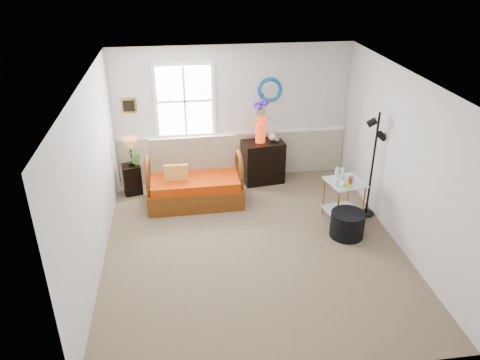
{
  "coord_description": "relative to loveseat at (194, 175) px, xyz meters",
  "views": [
    {
      "loc": [
        -1.0,
        -5.96,
        4.19
      ],
      "look_at": [
        -0.16,
        0.26,
        1.02
      ],
      "focal_mm": 35.0,
      "sensor_mm": 36.0,
      "label": 1
    }
  ],
  "objects": [
    {
      "name": "lamp_stand",
      "position": [
        -1.14,
        0.5,
        -0.26
      ],
      "size": [
        0.38,
        0.38,
        0.56
      ],
      "primitive_type": null,
      "rotation": [
        0.0,
        0.0,
        0.22
      ],
      "color": "black",
      "rests_on": "floor"
    },
    {
      "name": "side_table",
      "position": [
        2.44,
        -0.94,
        -0.19
      ],
      "size": [
        0.66,
        0.66,
        0.72
      ],
      "primitive_type": null,
      "rotation": [
        0.0,
        0.0,
        0.18
      ],
      "color": "#C37E30",
      "rests_on": "floor"
    },
    {
      "name": "tabletop_items",
      "position": [
        2.4,
        -0.97,
        0.28
      ],
      "size": [
        0.43,
        0.43,
        0.22
      ],
      "primitive_type": null,
      "rotation": [
        0.0,
        0.0,
        -0.19
      ],
      "color": "silver",
      "rests_on": "side_table"
    },
    {
      "name": "loveseat",
      "position": [
        0.0,
        0.0,
        0.0
      ],
      "size": [
        1.7,
        0.99,
        1.09
      ],
      "primitive_type": null,
      "rotation": [
        0.0,
        0.0,
        0.03
      ],
      "color": "#67370F",
      "rests_on": "floor"
    },
    {
      "name": "floor_lamp",
      "position": [
        2.92,
        -0.83,
        0.38
      ],
      "size": [
        0.34,
        0.34,
        1.85
      ],
      "primitive_type": null,
      "rotation": [
        0.0,
        0.0,
        -0.34
      ],
      "color": "black",
      "rests_on": "floor"
    },
    {
      "name": "flower_vase",
      "position": [
        1.3,
        0.68,
        0.68
      ],
      "size": [
        0.25,
        0.25,
        0.81
      ],
      "primitive_type": null,
      "rotation": [
        0.0,
        0.0,
        -0.04
      ],
      "color": "red",
      "rests_on": "cabinet"
    },
    {
      "name": "ceiling",
      "position": [
        0.82,
        -1.51,
        2.05
      ],
      "size": [
        4.5,
        5.0,
        0.01
      ],
      "primitive_type": "cube",
      "color": "white",
      "rests_on": "walls"
    },
    {
      "name": "floor",
      "position": [
        0.82,
        -1.51,
        -0.55
      ],
      "size": [
        4.5,
        5.0,
        0.01
      ],
      "primitive_type": "cube",
      "color": "brown",
      "rests_on": "ground"
    },
    {
      "name": "potted_plant",
      "position": [
        -1.02,
        0.56,
        0.15
      ],
      "size": [
        0.43,
        0.45,
        0.27
      ],
      "primitive_type": "imported",
      "rotation": [
        0.0,
        0.0,
        0.41
      ],
      "color": "#4F7B34",
      "rests_on": "lamp_stand"
    },
    {
      "name": "cabinet",
      "position": [
        1.36,
        0.67,
        -0.13
      ],
      "size": [
        0.83,
        0.6,
        0.82
      ],
      "primitive_type": null,
      "rotation": [
        0.0,
        0.0,
        0.14
      ],
      "color": "black",
      "rests_on": "floor"
    },
    {
      "name": "throw_pillow",
      "position": [
        -0.31,
        -0.08,
        0.02
      ],
      "size": [
        0.42,
        0.11,
        0.42
      ],
      "primitive_type": null,
      "rotation": [
        0.0,
        0.0,
        0.01
      ],
      "color": "#DC5D23",
      "rests_on": "loveseat"
    },
    {
      "name": "chair_rail",
      "position": [
        0.82,
        0.96,
        0.37
      ],
      "size": [
        4.46,
        0.04,
        0.06
      ],
      "primitive_type": "cube",
      "color": "white",
      "rests_on": "walls"
    },
    {
      "name": "table_lamp",
      "position": [
        -1.11,
        0.52,
        0.28
      ],
      "size": [
        0.37,
        0.37,
        0.52
      ],
      "primitive_type": null,
      "rotation": [
        0.0,
        0.0,
        0.36
      ],
      "color": "#C27B34",
      "rests_on": "lamp_stand"
    },
    {
      "name": "walls",
      "position": [
        0.82,
        -1.51,
        0.75
      ],
      "size": [
        4.51,
        5.01,
        2.6
      ],
      "color": "silver",
      "rests_on": "floor"
    },
    {
      "name": "ottoman",
      "position": [
        2.35,
        -1.44,
        -0.34
      ],
      "size": [
        0.63,
        0.63,
        0.42
      ],
      "primitive_type": "cylinder",
      "rotation": [
        0.0,
        0.0,
        -0.18
      ],
      "color": "black",
      "rests_on": "floor"
    },
    {
      "name": "picture",
      "position": [
        -1.1,
        0.97,
        1.0
      ],
      "size": [
        0.28,
        0.03,
        0.28
      ],
      "primitive_type": "cube",
      "color": "#BC8D33",
      "rests_on": "walls"
    },
    {
      "name": "window",
      "position": [
        -0.08,
        0.96,
        1.05
      ],
      "size": [
        1.14,
        0.06,
        1.44
      ],
      "primitive_type": null,
      "color": "white",
      "rests_on": "walls"
    },
    {
      "name": "wainscot",
      "position": [
        0.82,
        0.97,
        -0.1
      ],
      "size": [
        4.46,
        0.02,
        0.9
      ],
      "primitive_type": "cube",
      "color": "tan",
      "rests_on": "walls"
    },
    {
      "name": "mirror",
      "position": [
        1.52,
        0.97,
        1.2
      ],
      "size": [
        0.47,
        0.07,
        0.47
      ],
      "primitive_type": "torus",
      "rotation": [
        1.57,
        0.0,
        0.0
      ],
      "color": "#117DBF",
      "rests_on": "walls"
    }
  ]
}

